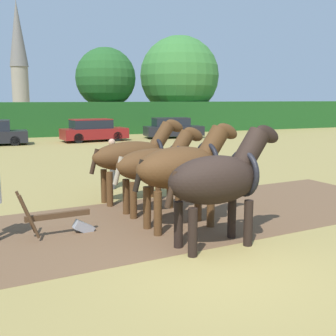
{
  "coord_description": "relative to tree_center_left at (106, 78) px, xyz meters",
  "views": [
    {
      "loc": [
        -3.67,
        -6.08,
        2.93
      ],
      "look_at": [
        0.63,
        4.11,
        1.1
      ],
      "focal_mm": 45.0,
      "sensor_mm": 36.0,
      "label": 1
    }
  ],
  "objects": [
    {
      "name": "ground_plane",
      "position": [
        -5.94,
        -30.88,
        -4.73
      ],
      "size": [
        240.0,
        240.0,
        0.0
      ],
      "primitive_type": "plane",
      "color": "#998447"
    },
    {
      "name": "hedgerow",
      "position": [
        -5.94,
        -2.6,
        -3.4
      ],
      "size": [
        60.79,
        1.94,
        2.66
      ],
      "primitive_type": "cube",
      "color": "#1E511E",
      "rests_on": "ground"
    },
    {
      "name": "parked_car_center",
      "position": [
        3.05,
        -7.84,
        -3.99
      ],
      "size": [
        4.5,
        2.18,
        1.52
      ],
      "rotation": [
        0.0,
        0.0,
        -0.1
      ],
      "color": "black",
      "rests_on": "ground"
    },
    {
      "name": "tree_center_left",
      "position": [
        0.0,
        0.0,
        0.0
      ],
      "size": [
        5.27,
        5.27,
        7.38
      ],
      "color": "brown",
      "rests_on": "ground"
    },
    {
      "name": "draft_horse_trail_left",
      "position": [
        -5.76,
        -27.06,
        -3.46
      ],
      "size": [
        2.63,
        1.02,
        2.27
      ],
      "rotation": [
        0.0,
        0.0,
        0.08
      ],
      "color": "#513319",
      "rests_on": "ground"
    },
    {
      "name": "plowed_furrow_strip",
      "position": [
        -8.84,
        -28.02,
        -4.72
      ],
      "size": [
        20.5,
        6.07,
        0.01
      ],
      "primitive_type": "cube",
      "rotation": [
        0.0,
        0.0,
        0.08
      ],
      "color": "brown",
      "rests_on": "ground"
    },
    {
      "name": "plow",
      "position": [
        -8.27,
        -27.97,
        -4.41
      ],
      "size": [
        1.64,
        0.49,
        1.13
      ],
      "rotation": [
        0.0,
        0.0,
        0.08
      ],
      "color": "#4C331E",
      "rests_on": "ground"
    },
    {
      "name": "farmer_beside_team",
      "position": [
        -6.01,
        -23.72,
        -3.77
      ],
      "size": [
        0.24,
        0.66,
        1.64
      ],
      "rotation": [
        0.0,
        0.0,
        -0.09
      ],
      "color": "#4C4C4C",
      "rests_on": "ground"
    },
    {
      "name": "draft_horse_lead_left",
      "position": [
        -5.53,
        -29.87,
        -3.35
      ],
      "size": [
        2.73,
        1.16,
        2.47
      ],
      "rotation": [
        0.0,
        0.0,
        0.08
      ],
      "color": "black",
      "rests_on": "ground"
    },
    {
      "name": "draft_horse_lead_right",
      "position": [
        -5.65,
        -28.46,
        -3.33
      ],
      "size": [
        2.77,
        1.17,
        2.44
      ],
      "rotation": [
        0.0,
        0.0,
        0.08
      ],
      "color": "#513319",
      "rests_on": "ground"
    },
    {
      "name": "church_spire",
      "position": [
        -5.48,
        25.15,
        3.68
      ],
      "size": [
        2.47,
        2.47,
        16.06
      ],
      "color": "gray",
      "rests_on": "ground"
    },
    {
      "name": "parked_car_center_left",
      "position": [
        -3.05,
        -8.03,
        -3.98
      ],
      "size": [
        4.64,
        2.25,
        1.54
      ],
      "rotation": [
        0.0,
        0.0,
        0.1
      ],
      "color": "maroon",
      "rests_on": "ground"
    },
    {
      "name": "draft_horse_trail_right",
      "position": [
        -5.87,
        -25.65,
        -3.4
      ],
      "size": [
        2.97,
        1.06,
        2.41
      ],
      "rotation": [
        0.0,
        0.0,
        0.08
      ],
      "color": "#513319",
      "rests_on": "ground"
    },
    {
      "name": "tree_center",
      "position": [
        7.34,
        0.48,
        0.35
      ],
      "size": [
        7.5,
        7.5,
        8.83
      ],
      "color": "#423323",
      "rests_on": "ground"
    }
  ]
}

